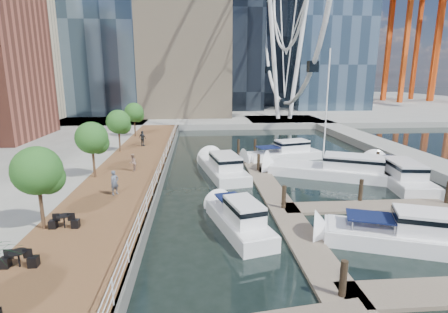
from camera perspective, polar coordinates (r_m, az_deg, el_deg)
name	(u,v)px	position (r m, az deg, el deg)	size (l,w,h in m)	color
ground	(262,276)	(17.42, 6.26, -18.86)	(520.00, 520.00, 0.00)	black
boardwalk	(127,179)	(31.34, -15.52, -3.51)	(6.00, 60.00, 1.00)	brown
seawall	(162,178)	(30.90, -10.04, -3.46)	(0.25, 60.00, 1.00)	#595954
land_far	(205,102)	(116.86, -3.14, 8.81)	(200.00, 114.00, 1.00)	gray
breakwater	(412,159)	(42.34, 28.41, -0.36)	(4.00, 60.00, 1.00)	gray
pier	(284,121)	(69.17, 9.71, 5.69)	(14.00, 12.00, 1.00)	gray
railing	(161,167)	(30.64, -10.30, -1.62)	(0.10, 60.00, 1.05)	white
floating_docks	(341,193)	(28.18, 18.60, -5.61)	(16.00, 34.00, 2.60)	#6D6051
port_cranes	(419,40)	(131.30, 29.26, 16.22)	(40.00, 52.00, 38.00)	#D84C14
street_trees	(92,138)	(30.12, -20.80, 2.86)	(2.60, 42.60, 4.60)	#3F2B1C
cafe_tables	(4,286)	(16.51, -32.25, -17.39)	(2.50, 13.70, 0.74)	black
yacht_foreground	(407,247)	(22.24, 27.68, -12.93)	(2.59, 9.68, 2.15)	white
pedestrian_near	(115,183)	(25.71, -17.43, -4.09)	(0.63, 0.42, 1.73)	#485061
pedestrian_mid	(133,163)	(31.52, -14.68, -0.96)	(0.75, 0.59, 1.55)	gray
pedestrian_far	(143,138)	(42.53, -13.14, 2.91)	(1.08, 0.45, 1.85)	#30353C
moored_yachts	(330,181)	(32.55, 16.95, -3.90)	(19.82, 34.19, 11.50)	white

